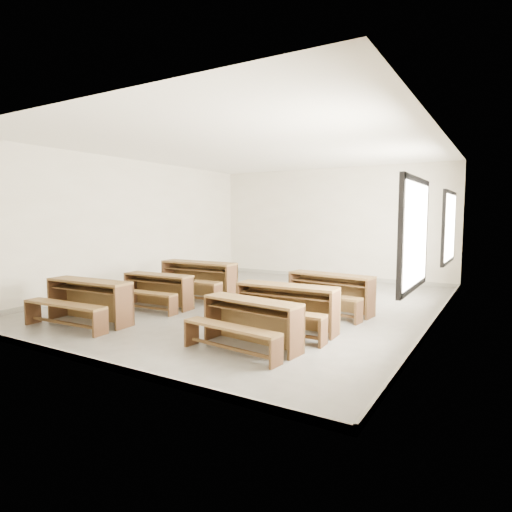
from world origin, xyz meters
The scene contains 7 objects.
room centered at (0.09, 0.00, 2.14)m, with size 8.50×8.50×3.20m.
desk_set_0 centered at (-1.64, -2.89, 0.43)m, with size 1.69×0.94×0.74m.
desk_set_1 centered at (-1.50, -1.36, 0.39)m, with size 1.53×0.86×0.67m.
desk_set_2 centered at (-1.46, -0.12, 0.47)m, with size 1.82×0.99×0.81m.
desk_set_3 centered at (1.46, -2.63, 0.39)m, with size 1.58×0.95×0.68m.
desk_set_4 centered at (1.50, -1.62, 0.43)m, with size 1.67×0.90×0.74m.
desk_set_5 centered at (1.63, -0.03, 0.43)m, with size 1.73×1.04×0.74m.
Camera 1 is at (4.51, -7.59, 1.84)m, focal length 30.00 mm.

